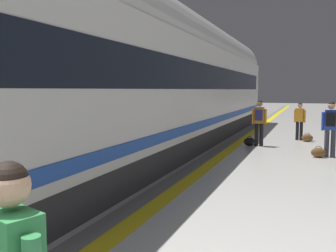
# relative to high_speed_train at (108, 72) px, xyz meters

# --- Properties ---
(safety_line_strip) EXTENTS (0.36, 80.00, 0.01)m
(safety_line_strip) POSITION_rel_high_speed_train_xyz_m (2.02, 2.57, -2.50)
(safety_line_strip) COLOR yellow
(safety_line_strip) RESTS_ON ground
(tactile_edge_band) EXTENTS (0.53, 80.00, 0.01)m
(tactile_edge_band) POSITION_rel_high_speed_train_xyz_m (1.74, 2.57, -2.50)
(tactile_edge_band) COLOR slate
(tactile_edge_band) RESTS_ON ground
(high_speed_train) EXTENTS (2.94, 34.44, 4.97)m
(high_speed_train) POSITION_rel_high_speed_train_xyz_m (0.00, 0.00, 0.00)
(high_speed_train) COLOR #38383D
(high_speed_train) RESTS_ON ground
(passenger_near) EXTENTS (0.53, 0.33, 1.70)m
(passenger_near) POSITION_rel_high_speed_train_xyz_m (2.85, 6.04, -1.49)
(passenger_near) COLOR black
(passenger_near) RESTS_ON ground
(duffel_bag_near) EXTENTS (0.44, 0.26, 0.36)m
(duffel_bag_near) POSITION_rel_high_speed_train_xyz_m (2.53, 5.95, -2.35)
(duffel_bag_near) COLOR black
(duffel_bag_near) RESTS_ON ground
(passenger_mid) EXTENTS (0.54, 0.35, 1.73)m
(passenger_mid) POSITION_rel_high_speed_train_xyz_m (5.19, 4.45, -1.48)
(passenger_mid) COLOR #383842
(passenger_mid) RESTS_ON ground
(duffel_bag_mid) EXTENTS (0.44, 0.26, 0.36)m
(duffel_bag_mid) POSITION_rel_high_speed_train_xyz_m (4.88, 4.31, -2.35)
(duffel_bag_mid) COLOR brown
(duffel_bag_mid) RESTS_ON ground
(passenger_far) EXTENTS (0.46, 0.28, 1.55)m
(passenger_far) POSITION_rel_high_speed_train_xyz_m (4.20, 8.29, -1.60)
(passenger_far) COLOR black
(passenger_far) RESTS_ON ground
(duffel_bag_far) EXTENTS (0.44, 0.26, 0.36)m
(duffel_bag_far) POSITION_rel_high_speed_train_xyz_m (4.52, 7.95, -2.35)
(duffel_bag_far) COLOR brown
(duffel_bag_far) RESTS_ON ground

